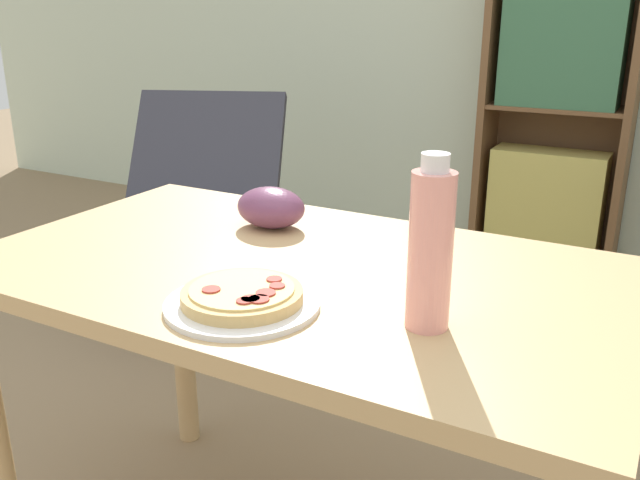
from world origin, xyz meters
TOP-DOWN VIEW (x-y plane):
  - dining_table at (0.13, 0.09)m, footprint 1.26×0.73m
  - pizza_on_plate at (0.16, -0.12)m, footprint 0.26×0.26m
  - grape_bunch at (-0.04, 0.27)m, footprint 0.16×0.12m
  - drink_bottle at (0.44, -0.04)m, footprint 0.07×0.07m
  - lounge_chair_near at (-1.04, 1.23)m, footprint 0.87×0.96m
  - bookshelf at (0.18, 2.44)m, footprint 0.69×0.31m

SIDE VIEW (x-z plane):
  - lounge_chair_near at x=-1.04m, z-range -0.15..0.73m
  - dining_table at x=0.13m, z-range 0.27..1.04m
  - bookshelf at x=0.18m, z-range -0.07..1.50m
  - pizza_on_plate at x=0.16m, z-range 0.77..0.80m
  - grape_bunch at x=-0.04m, z-range 0.77..0.86m
  - drink_bottle at x=0.44m, z-range 0.76..1.03m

